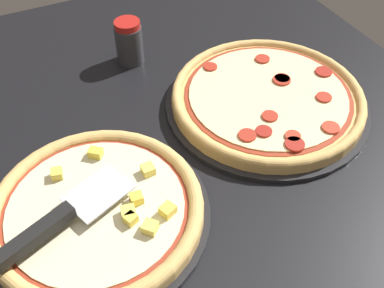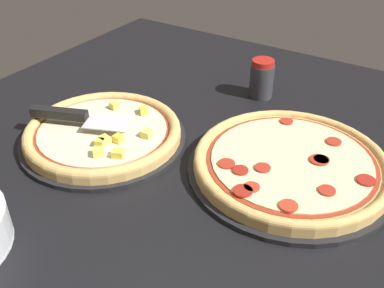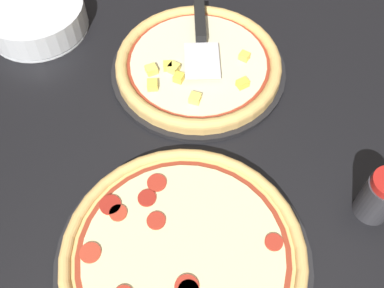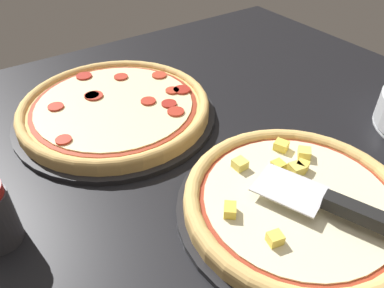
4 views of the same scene
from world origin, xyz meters
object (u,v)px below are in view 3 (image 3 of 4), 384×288
serving_spatula (200,27)px  plate_stack (36,17)px  parmesan_shaker (380,196)px  pizza_front (198,64)px  pizza_back (183,255)px

serving_spatula → plate_stack: 36.69cm
serving_spatula → parmesan_shaker: 48.43cm
pizza_front → parmesan_shaker: (-38.05, 19.85, 2.53)cm
pizza_front → parmesan_shaker: size_ratio=3.40×
pizza_back → serving_spatula: size_ratio=1.69×
pizza_back → plate_stack: size_ratio=1.74×
plate_stack → parmesan_shaker: 78.85cm
pizza_back → serving_spatula: serving_spatula is taller
pizza_front → serving_spatula: serving_spatula is taller
pizza_front → serving_spatula: size_ratio=1.50×
pizza_back → parmesan_shaker: (-26.83, -19.11, 2.40)cm
parmesan_shaker → pizza_back: bearing=35.5°
pizza_front → pizza_back: size_ratio=0.89×
pizza_front → pizza_back: 40.54cm
pizza_front → plate_stack: (38.12, -0.45, 0.77)cm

